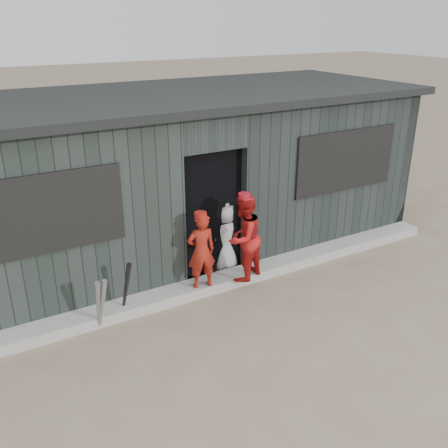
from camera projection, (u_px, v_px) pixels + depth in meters
ground at (299, 350)px, 6.01m from camera, size 80.00×80.00×0.00m
curb at (223, 281)px, 7.43m from camera, size 8.00×0.36×0.15m
bat_left at (102, 305)px, 6.24m from camera, size 0.16×0.27×0.77m
bat_mid at (98, 306)px, 6.22m from camera, size 0.08×0.27×0.77m
bat_right at (126, 289)px, 6.52m from camera, size 0.16×0.30×0.84m
player_red_left at (201, 251)px, 6.93m from camera, size 0.44×0.32×1.11m
player_red_right at (244, 238)px, 7.12m from camera, size 0.77×0.70×1.29m
player_grey_back at (225, 238)px, 7.69m from camera, size 0.61×0.47×1.13m
dugout at (173, 174)px, 8.31m from camera, size 8.30×3.30×2.62m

